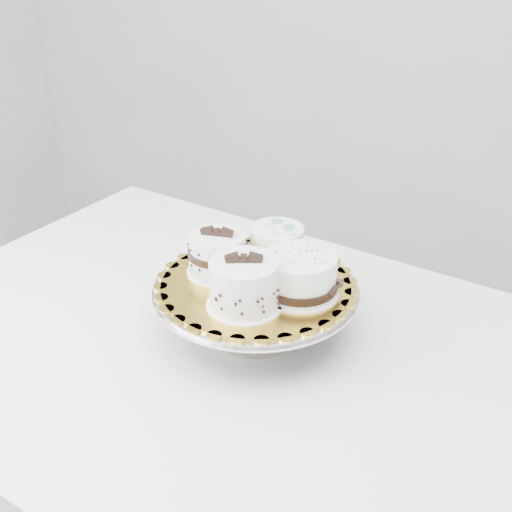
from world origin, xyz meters
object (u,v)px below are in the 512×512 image
at_px(table, 238,381).
at_px(cake_ribbon, 300,276).
at_px(cake_board, 256,284).
at_px(cake_swirl, 244,285).
at_px(cake_banded, 218,255).
at_px(cake_dots, 277,245).
at_px(cake_stand, 256,300).

height_order(table, cake_ribbon, cake_ribbon).
xyz_separation_m(cake_board, cake_swirl, (0.01, -0.07, 0.04)).
height_order(cake_banded, cake_ribbon, cake_banded).
distance_m(cake_swirl, cake_ribbon, 0.10).
xyz_separation_m(cake_board, cake_dots, (0.01, 0.07, 0.04)).
distance_m(table, cake_swirl, 0.21).
bearing_deg(cake_swirl, cake_board, 73.77).
bearing_deg(cake_banded, cake_board, -17.35).
distance_m(cake_board, cake_swirl, 0.08).
bearing_deg(cake_swirl, cake_banded, 112.31).
bearing_deg(cake_board, cake_dots, 84.60).
distance_m(cake_board, cake_ribbon, 0.08).
xyz_separation_m(cake_board, cake_banded, (-0.07, 0.01, 0.03)).
relative_size(cake_board, cake_swirl, 2.22).
distance_m(cake_swirl, cake_dots, 0.14).
distance_m(table, cake_banded, 0.22).
relative_size(cake_swirl, cake_banded, 1.29).
bearing_deg(cake_dots, cake_stand, -104.88).
xyz_separation_m(table, cake_swirl, (0.02, -0.02, 0.21)).
bearing_deg(cake_banded, cake_stand, -17.35).
relative_size(table, cake_board, 4.40).
relative_size(cake_stand, cake_dots, 3.00).
relative_size(cake_swirl, cake_ribbon, 1.03).
distance_m(cake_stand, cake_ribbon, 0.10).
bearing_deg(table, cake_ribbon, 39.18).
bearing_deg(cake_dots, table, -108.70).
bearing_deg(cake_banded, cake_dots, 29.86).
bearing_deg(cake_banded, cake_ribbon, -13.47).
xyz_separation_m(cake_banded, cake_ribbon, (0.15, -0.01, -0.00)).
relative_size(cake_board, cake_dots, 2.75).
distance_m(cake_banded, cake_dots, 0.10).
xyz_separation_m(cake_stand, cake_banded, (-0.07, 0.01, 0.06)).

